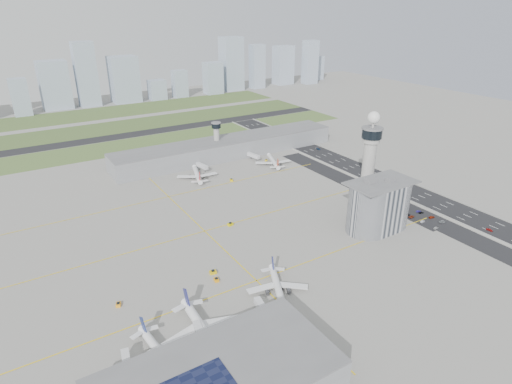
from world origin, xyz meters
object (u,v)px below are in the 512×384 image
tug_4 (231,180)px  jet_bridge_far_1 (248,155)px  airplane_far_a (197,172)px  car_lot_2 (412,217)px  tug_1 (216,279)px  car_hw_0 (490,230)px  tug_2 (213,272)px  car_lot_4 (395,208)px  jet_bridge_far_0 (197,165)px  admin_building (379,206)px  car_hw_2 (318,149)px  airplane_near_b (203,325)px  tug_3 (230,224)px  secondary_tower (217,137)px  car_lot_7 (432,217)px  tug_5 (266,160)px  tug_0 (118,304)px  jet_bridge_near_0 (130,381)px  airplane_near_c (278,284)px  car_lot_8 (421,213)px  airplane_far_b (273,159)px  car_lot_10 (405,206)px  car_hw_4 (270,135)px  car_lot_5 (387,204)px  car_lot_1 (423,221)px  control_tower (370,155)px  jet_bridge_near_1 (205,349)px  airplane_near_a (160,349)px  car_lot_11 (398,202)px  car_lot_9 (418,211)px  jet_bridge_near_2 (269,321)px

tug_4 → jet_bridge_far_1: bearing=65.2°
airplane_far_a → car_lot_2: bearing=-129.8°
tug_1 → car_hw_0: tug_1 is taller
tug_2 → car_lot_4: tug_2 is taller
tug_1 → jet_bridge_far_0: bearing=77.3°
car_lot_2 → tug_4: bearing=23.8°
admin_building → car_hw_2: size_ratio=9.14×
airplane_near_b → tug_3: bearing=146.8°
secondary_tower → airplane_far_a: (-36.99, -37.17, -13.51)m
tug_3 → car_lot_7: (115.75, -59.83, -0.33)m
airplane_near_b → car_hw_0: 187.98m
jet_bridge_far_0 → tug_5: size_ratio=4.63×
car_lot_2 → car_lot_7: size_ratio=1.03×
tug_0 → jet_bridge_near_0: bearing=-79.2°
tug_3 → airplane_near_c: bearing=157.3°
jet_bridge_far_0 → car_lot_4: size_ratio=4.19×
car_lot_2 → car_lot_8: car_lot_2 is taller
airplane_far_a → jet_bridge_far_0: bearing=-8.0°
airplane_far_b → tug_1: (-119.16, -126.49, -4.27)m
car_lot_10 → tug_4: bearing=32.3°
tug_1 → car_hw_4: 259.49m
airplane_near_c → car_lot_10: (128.26, 33.03, -4.40)m
car_lot_5 → tug_3: bearing=72.4°
airplane_near_b → jet_bridge_far_0: (81.38, 183.56, -2.98)m
car_lot_1 → control_tower: bearing=7.1°
tug_2 → car_hw_4: (163.52, 193.60, -0.37)m
tug_5 → car_lot_10: bearing=-41.4°
jet_bridge_near_1 → jet_bridge_far_1: 235.53m
airplane_near_a → car_lot_11: 197.31m
airplane_far_a → car_lot_4: airplane_far_a is taller
airplane_near_b → car_lot_7: (172.07, 20.03, -5.19)m
airplane_near_a → car_lot_9: bearing=94.3°
jet_bridge_near_0 → car_hw_2: size_ratio=3.05×
car_lot_2 → car_lot_10: size_ratio=1.12×
car_lot_10 → car_lot_11: (0.00, 6.36, 0.09)m
secondary_tower → jet_bridge_far_1: bearing=-39.3°
car_hw_4 → tug_1: bearing=-137.9°
jet_bridge_near_2 → car_hw_4: jet_bridge_near_2 is taller
jet_bridge_near_1 → car_lot_9: (175.53, 39.79, -2.27)m
airplane_near_c → tug_1: bearing=-114.5°
tug_0 → tug_5: tug_0 is taller
secondary_tower → tug_0: (-134.15, -163.08, -17.92)m
jet_bridge_far_1 → car_lot_1: 167.30m
airplane_far_a → tug_2: (-48.73, -125.73, -4.30)m
jet_bridge_far_1 → car_lot_10: bearing=5.6°
tug_0 → tug_5: size_ratio=1.00×
tug_1 → tug_3: 58.80m
admin_building → car_lot_10: 43.99m
car_lot_4 → car_lot_7: (9.60, -21.95, 0.07)m
airplane_far_b → tug_4: 51.14m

